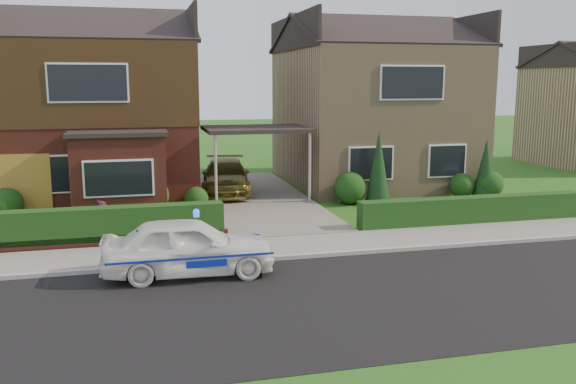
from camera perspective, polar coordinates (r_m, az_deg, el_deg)
name	(u,v)px	position (r m, az deg, el deg)	size (l,w,h in m)	color
ground	(358,298)	(12.96, 6.54, -9.85)	(120.00, 120.00, 0.00)	#224E15
road	(358,298)	(12.96, 6.54, -9.85)	(60.00, 6.00, 0.02)	black
kerb	(316,255)	(15.69, 2.63, -5.95)	(60.00, 0.16, 0.12)	#9E9993
sidewalk	(305,245)	(16.66, 1.60, -5.00)	(60.00, 2.00, 0.10)	slate
driveway	(256,198)	(23.21, -2.98, -0.60)	(3.80, 12.00, 0.12)	#666059
house_left	(97,98)	(25.33, -17.47, 8.41)	(7.50, 9.53, 7.25)	maroon
house_right	(372,99)	(27.33, 7.86, 8.58)	(7.50, 8.06, 7.25)	tan
carport_link	(256,130)	(22.82, -3.02, 5.80)	(3.80, 3.00, 2.77)	black
garage_door	(16,186)	(21.95, -24.08, 0.50)	(2.20, 0.10, 2.10)	olive
dwarf_wall	(85,243)	(17.28, -18.47, -4.54)	(7.70, 0.25, 0.36)	maroon
hedge_left	(86,248)	(17.47, -18.40, -4.99)	(7.50, 0.55, 0.90)	black
hedge_right	(471,225)	(20.06, 16.79, -2.95)	(7.50, 0.55, 0.80)	black
shrub_left_far	(6,204)	(21.64, -24.85, -1.06)	(1.08, 1.08, 1.08)	black
shrub_left_mid	(149,196)	(21.02, -12.86, -0.33)	(1.32, 1.32, 1.32)	black
shrub_left_near	(196,199)	(21.45, -8.58, -0.63)	(0.84, 0.84, 0.84)	black
shrub_right_near	(350,188)	(22.43, 5.84, 0.38)	(1.20, 1.20, 1.20)	black
shrub_right_mid	(462,186)	(24.47, 15.95, 0.58)	(0.96, 0.96, 0.96)	black
shrub_right_far	(489,184)	(24.72, 18.31, 0.70)	(1.08, 1.08, 1.08)	black
conifer_a	(378,169)	(22.50, 8.45, 2.16)	(0.90, 0.90, 2.60)	black
conifer_b	(485,170)	(24.53, 17.99, 1.97)	(0.90, 0.90, 2.20)	black
police_car	(189,247)	(14.32, -9.27, -5.10)	(3.66, 4.04, 1.52)	white
driveway_car	(226,177)	(24.00, -5.85, 1.44)	(1.81, 4.45, 1.29)	brown
potted_plant_a	(51,224)	(18.94, -21.30, -2.77)	(0.41, 0.28, 0.79)	gray
potted_plant_b	(37,231)	(18.05, -22.44, -3.43)	(0.45, 0.36, 0.81)	gray
potted_plant_c	(103,213)	(20.01, -16.94, -1.86)	(0.43, 0.43, 0.77)	gray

